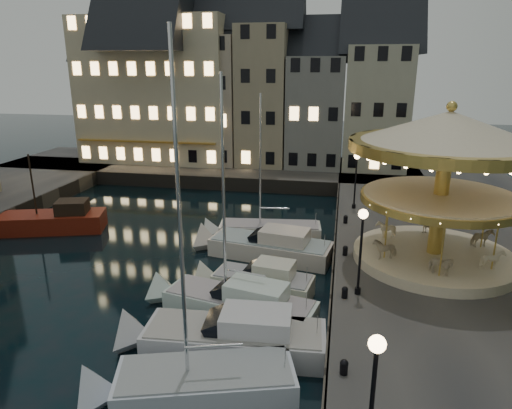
% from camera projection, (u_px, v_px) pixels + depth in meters
% --- Properties ---
extents(ground, '(160.00, 160.00, 0.00)m').
position_uv_depth(ground, '(205.00, 314.00, 22.15)').
color(ground, black).
rests_on(ground, ground).
extents(quay_east, '(16.00, 56.00, 1.30)m').
position_uv_depth(quay_east, '(481.00, 272.00, 25.08)').
color(quay_east, '#474442').
rests_on(quay_east, ground).
extents(quay_north, '(44.00, 12.00, 1.30)m').
position_uv_depth(quay_north, '(209.00, 169.00, 49.67)').
color(quay_north, '#474442').
rests_on(quay_north, ground).
extents(quaywall_e, '(0.15, 44.00, 1.30)m').
position_uv_depth(quaywall_e, '(334.00, 261.00, 26.51)').
color(quaywall_e, '#47423A').
rests_on(quaywall_e, ground).
extents(quaywall_n, '(48.00, 0.15, 1.30)m').
position_uv_depth(quaywall_n, '(212.00, 183.00, 43.68)').
color(quaywall_n, '#47423A').
rests_on(quaywall_n, ground).
extents(streetlamp_a, '(0.44, 0.44, 4.17)m').
position_uv_depth(streetlamp_a, '(373.00, 387.00, 11.23)').
color(streetlamp_a, black).
rests_on(streetlamp_a, quay_east).
extents(streetlamp_b, '(0.44, 0.44, 4.17)m').
position_uv_depth(streetlamp_b, '(361.00, 240.00, 20.61)').
color(streetlamp_b, black).
rests_on(streetlamp_b, quay_east).
extents(streetlamp_c, '(0.44, 0.44, 4.17)m').
position_uv_depth(streetlamp_c, '(356.00, 173.00, 33.28)').
color(streetlamp_c, black).
rests_on(streetlamp_c, quay_east).
extents(bollard_a, '(0.30, 0.30, 0.57)m').
position_uv_depth(bollard_a, '(344.00, 366.00, 15.80)').
color(bollard_a, black).
rests_on(bollard_a, quay_east).
extents(bollard_b, '(0.30, 0.30, 0.57)m').
position_uv_depth(bollard_b, '(345.00, 292.00, 20.96)').
color(bollard_b, black).
rests_on(bollard_b, quay_east).
extents(bollard_c, '(0.30, 0.30, 0.57)m').
position_uv_depth(bollard_c, '(345.00, 250.00, 25.65)').
color(bollard_c, black).
rests_on(bollard_c, quay_east).
extents(bollard_d, '(0.30, 0.30, 0.57)m').
position_uv_depth(bollard_d, '(346.00, 219.00, 30.81)').
color(bollard_d, black).
rests_on(bollard_d, quay_east).
extents(townhouse_na, '(5.50, 8.00, 12.80)m').
position_uv_depth(townhouse_na, '(115.00, 99.00, 51.50)').
color(townhouse_na, gray).
rests_on(townhouse_na, quay_north).
extents(townhouse_nb, '(6.16, 8.00, 13.80)m').
position_uv_depth(townhouse_nb, '(160.00, 95.00, 50.37)').
color(townhouse_nb, gray).
rests_on(townhouse_nb, quay_north).
extents(townhouse_nc, '(6.82, 8.00, 14.80)m').
position_uv_depth(townhouse_nc, '(212.00, 91.00, 49.14)').
color(townhouse_nc, tan).
rests_on(townhouse_nc, quay_north).
extents(townhouse_nd, '(5.50, 8.00, 15.80)m').
position_uv_depth(townhouse_nd, '(265.00, 87.00, 47.96)').
color(townhouse_nd, gray).
rests_on(townhouse_nd, quay_north).
extents(townhouse_ne, '(6.16, 8.00, 12.80)m').
position_uv_depth(townhouse_ne, '(316.00, 102.00, 47.42)').
color(townhouse_ne, slate).
rests_on(townhouse_ne, quay_north).
extents(townhouse_nf, '(6.82, 8.00, 13.80)m').
position_uv_depth(townhouse_nf, '(377.00, 98.00, 46.19)').
color(townhouse_nf, '#A6A38B').
rests_on(townhouse_nf, quay_north).
extents(hotel_corner, '(17.60, 9.00, 16.80)m').
position_uv_depth(hotel_corner, '(159.00, 81.00, 49.92)').
color(hotel_corner, beige).
rests_on(hotel_corner, quay_north).
extents(motorboat_a, '(7.52, 4.35, 12.51)m').
position_uv_depth(motorboat_a, '(190.00, 385.00, 16.47)').
color(motorboat_a, silver).
rests_on(motorboat_a, ground).
extents(motorboat_b, '(8.65, 3.03, 2.15)m').
position_uv_depth(motorboat_b, '(225.00, 338.00, 19.13)').
color(motorboat_b, silver).
rests_on(motorboat_b, ground).
extents(motorboat_c, '(8.39, 3.78, 11.11)m').
position_uv_depth(motorboat_c, '(232.00, 303.00, 21.81)').
color(motorboat_c, silver).
rests_on(motorboat_c, ground).
extents(motorboat_d, '(6.29, 2.81, 2.15)m').
position_uv_depth(motorboat_d, '(255.00, 283.00, 23.95)').
color(motorboat_d, beige).
rests_on(motorboat_d, ground).
extents(motorboat_e, '(8.68, 3.84, 2.15)m').
position_uv_depth(motorboat_e, '(265.00, 247.00, 28.62)').
color(motorboat_e, beige).
rests_on(motorboat_e, ground).
extents(motorboat_f, '(8.01, 2.87, 10.57)m').
position_uv_depth(motorboat_f, '(262.00, 232.00, 31.48)').
color(motorboat_f, silver).
rests_on(motorboat_f, ground).
extents(red_fishing_boat, '(7.64, 4.53, 5.87)m').
position_uv_depth(red_fishing_boat, '(55.00, 221.00, 33.04)').
color(red_fishing_boat, maroon).
rests_on(red_fishing_boat, ground).
extents(carousel, '(9.81, 9.81, 8.59)m').
position_uv_depth(carousel, '(446.00, 160.00, 23.27)').
color(carousel, beige).
rests_on(carousel, quay_east).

